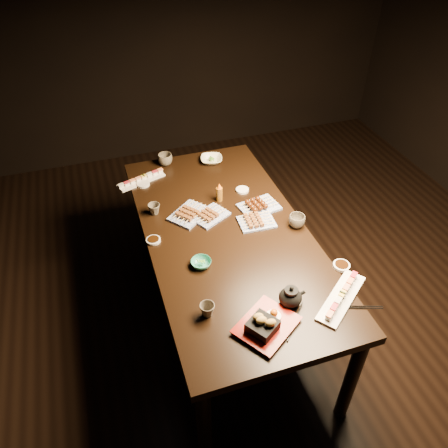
{
  "coord_description": "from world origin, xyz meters",
  "views": [
    {
      "loc": [
        -1.03,
        -1.58,
        2.38
      ],
      "look_at": [
        -0.43,
        0.25,
        0.77
      ],
      "focal_mm": 35.0,
      "sensor_mm": 36.0,
      "label": 1
    }
  ],
  "objects_px": {
    "tempura_tray": "(267,320)",
    "teacup_far_left": "(154,209)",
    "sushi_platter_far": "(141,179)",
    "teapot": "(291,295)",
    "yakitori_plate_left": "(189,211)",
    "teacup_near_left": "(207,310)",
    "edamame_bowl_cream": "(211,160)",
    "sushi_platter_near": "(342,296)",
    "yakitori_plate_right": "(257,220)",
    "edamame_bowl_green": "(201,263)",
    "dining_table": "(227,277)",
    "condiment_bottle": "(219,192)",
    "teacup_mid_right": "(297,221)",
    "yakitori_plate_center": "(210,213)",
    "teacup_far_right": "(165,159)"
  },
  "relations": [
    {
      "from": "yakitori_plate_left",
      "to": "teacup_mid_right",
      "type": "bearing_deg",
      "value": -66.37
    },
    {
      "from": "sushi_platter_near",
      "to": "teacup_far_right",
      "type": "distance_m",
      "value": 1.55
    },
    {
      "from": "dining_table",
      "to": "sushi_platter_near",
      "type": "xyz_separation_m",
      "value": [
        0.37,
        -0.64,
        0.4
      ]
    },
    {
      "from": "dining_table",
      "to": "edamame_bowl_green",
      "type": "distance_m",
      "value": 0.49
    },
    {
      "from": "edamame_bowl_green",
      "to": "teacup_mid_right",
      "type": "xyz_separation_m",
      "value": [
        0.61,
        0.14,
        0.02
      ]
    },
    {
      "from": "dining_table",
      "to": "yakitori_plate_right",
      "type": "bearing_deg",
      "value": -3.7
    },
    {
      "from": "tempura_tray",
      "to": "teacup_mid_right",
      "type": "bearing_deg",
      "value": 20.83
    },
    {
      "from": "sushi_platter_far",
      "to": "edamame_bowl_green",
      "type": "xyz_separation_m",
      "value": [
        0.16,
        -0.87,
        -0.0
      ]
    },
    {
      "from": "sushi_platter_far",
      "to": "edamame_bowl_cream",
      "type": "height_order",
      "value": "sushi_platter_far"
    },
    {
      "from": "yakitori_plate_center",
      "to": "sushi_platter_near",
      "type": "bearing_deg",
      "value": -90.74
    },
    {
      "from": "edamame_bowl_green",
      "to": "teacup_far_right",
      "type": "height_order",
      "value": "teacup_far_right"
    },
    {
      "from": "tempura_tray",
      "to": "teacup_far_left",
      "type": "xyz_separation_m",
      "value": [
        -0.32,
        0.98,
        -0.02
      ]
    },
    {
      "from": "yakitori_plate_right",
      "to": "teacup_far_left",
      "type": "bearing_deg",
      "value": 156.08
    },
    {
      "from": "yakitori_plate_right",
      "to": "teapot",
      "type": "distance_m",
      "value": 0.61
    },
    {
      "from": "sushi_platter_far",
      "to": "yakitori_plate_right",
      "type": "bearing_deg",
      "value": 111.7
    },
    {
      "from": "sushi_platter_near",
      "to": "yakitori_plate_center",
      "type": "distance_m",
      "value": 0.9
    },
    {
      "from": "edamame_bowl_green",
      "to": "teacup_near_left",
      "type": "relative_size",
      "value": 1.49
    },
    {
      "from": "tempura_tray",
      "to": "teapot",
      "type": "xyz_separation_m",
      "value": [
        0.16,
        0.09,
        0.01
      ]
    },
    {
      "from": "yakitori_plate_left",
      "to": "edamame_bowl_green",
      "type": "bearing_deg",
      "value": -135.51
    },
    {
      "from": "dining_table",
      "to": "condiment_bottle",
      "type": "distance_m",
      "value": 0.53
    },
    {
      "from": "teacup_far_left",
      "to": "edamame_bowl_cream",
      "type": "bearing_deg",
      "value": 42.39
    },
    {
      "from": "tempura_tray",
      "to": "teacup_mid_right",
      "type": "distance_m",
      "value": 0.75
    },
    {
      "from": "yakitori_plate_left",
      "to": "teapot",
      "type": "bearing_deg",
      "value": -109.56
    },
    {
      "from": "sushi_platter_far",
      "to": "condiment_bottle",
      "type": "height_order",
      "value": "condiment_bottle"
    },
    {
      "from": "edamame_bowl_green",
      "to": "tempura_tray",
      "type": "distance_m",
      "value": 0.5
    },
    {
      "from": "teacup_mid_right",
      "to": "teacup_far_right",
      "type": "xyz_separation_m",
      "value": [
        -0.57,
        0.89,
        0.0
      ]
    },
    {
      "from": "edamame_bowl_green",
      "to": "teacup_far_left",
      "type": "bearing_deg",
      "value": 105.96
    },
    {
      "from": "sushi_platter_far",
      "to": "tempura_tray",
      "type": "bearing_deg",
      "value": 84.39
    },
    {
      "from": "yakitori_plate_right",
      "to": "yakitori_plate_center",
      "type": "bearing_deg",
      "value": 152.47
    },
    {
      "from": "yakitori_plate_left",
      "to": "edamame_bowl_cream",
      "type": "xyz_separation_m",
      "value": [
        0.3,
        0.53,
        -0.01
      ]
    },
    {
      "from": "yakitori_plate_right",
      "to": "sushi_platter_far",
      "type": "bearing_deg",
      "value": 134.02
    },
    {
      "from": "teacup_far_right",
      "to": "teapot",
      "type": "bearing_deg",
      "value": -78.1
    },
    {
      "from": "yakitori_plate_left",
      "to": "teapot",
      "type": "relative_size",
      "value": 1.75
    },
    {
      "from": "edamame_bowl_green",
      "to": "teacup_mid_right",
      "type": "relative_size",
      "value": 1.12
    },
    {
      "from": "edamame_bowl_cream",
      "to": "teacup_far_right",
      "type": "relative_size",
      "value": 1.49
    },
    {
      "from": "yakitori_plate_right",
      "to": "teapot",
      "type": "height_order",
      "value": "teapot"
    },
    {
      "from": "sushi_platter_near",
      "to": "condiment_bottle",
      "type": "height_order",
      "value": "condiment_bottle"
    },
    {
      "from": "yakitori_plate_right",
      "to": "tempura_tray",
      "type": "xyz_separation_m",
      "value": [
        -0.23,
        -0.7,
        0.02
      ]
    },
    {
      "from": "sushi_platter_far",
      "to": "edamame_bowl_cream",
      "type": "xyz_separation_m",
      "value": [
        0.51,
        0.08,
        -0.0
      ]
    },
    {
      "from": "yakitori_plate_center",
      "to": "yakitori_plate_left",
      "type": "xyz_separation_m",
      "value": [
        -0.11,
        0.05,
        0.0
      ]
    },
    {
      "from": "yakitori_plate_right",
      "to": "teacup_far_left",
      "type": "relative_size",
      "value": 2.89
    },
    {
      "from": "sushi_platter_near",
      "to": "edamame_bowl_green",
      "type": "xyz_separation_m",
      "value": [
        -0.58,
        0.43,
        -0.01
      ]
    },
    {
      "from": "sushi_platter_near",
      "to": "edamame_bowl_cream",
      "type": "xyz_separation_m",
      "value": [
        -0.23,
        1.39,
        -0.0
      ]
    },
    {
      "from": "dining_table",
      "to": "yakitori_plate_left",
      "type": "xyz_separation_m",
      "value": [
        -0.16,
        0.22,
        0.4
      ]
    },
    {
      "from": "yakitori_plate_right",
      "to": "condiment_bottle",
      "type": "distance_m",
      "value": 0.31
    },
    {
      "from": "yakitori_plate_left",
      "to": "teapot",
      "type": "height_order",
      "value": "teapot"
    },
    {
      "from": "teacup_mid_right",
      "to": "teacup_far_right",
      "type": "height_order",
      "value": "teacup_far_right"
    },
    {
      "from": "tempura_tray",
      "to": "teacup_near_left",
      "type": "distance_m",
      "value": 0.28
    },
    {
      "from": "yakitori_plate_right",
      "to": "sushi_platter_near",
      "type": "bearing_deg",
      "value": -72.33
    },
    {
      "from": "sushi_platter_far",
      "to": "teapot",
      "type": "bearing_deg",
      "value": 91.92
    }
  ]
}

